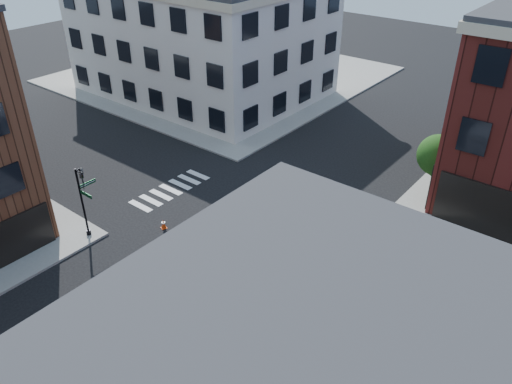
{
  "coord_description": "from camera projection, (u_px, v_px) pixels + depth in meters",
  "views": [
    {
      "loc": [
        16.13,
        -19.5,
        17.75
      ],
      "look_at": [
        0.4,
        0.22,
        2.5
      ],
      "focal_mm": 35.0,
      "sensor_mm": 36.0,
      "label": 1
    }
  ],
  "objects": [
    {
      "name": "ground",
      "position": [
        249.0,
        226.0,
        30.84
      ],
      "size": [
        120.0,
        120.0,
        0.0
      ],
      "primitive_type": "plane",
      "color": "black",
      "rests_on": "ground"
    },
    {
      "name": "tree_near",
      "position": [
        439.0,
        158.0,
        31.84
      ],
      "size": [
        2.69,
        2.69,
        4.49
      ],
      "color": "black",
      "rests_on": "ground"
    },
    {
      "name": "sidewalk_nw",
      "position": [
        222.0,
        74.0,
        56.05
      ],
      "size": [
        30.0,
        30.0,
        0.15
      ],
      "primitive_type": "cube",
      "color": "gray",
      "rests_on": "ground"
    },
    {
      "name": "traffic_cone",
      "position": [
        163.0,
        224.0,
        30.48
      ],
      "size": [
        0.43,
        0.43,
        0.63
      ],
      "rotation": [
        0.0,
        0.0,
        -0.31
      ],
      "color": "#E33B0A",
      "rests_on": "ground"
    },
    {
      "name": "box_truck",
      "position": [
        399.0,
        305.0,
        22.56
      ],
      "size": [
        7.27,
        2.53,
        3.24
      ],
      "rotation": [
        0.0,
        0.0,
        -0.05
      ],
      "color": "silver",
      "rests_on": "ground"
    },
    {
      "name": "building_nw",
      "position": [
        202.0,
        37.0,
        48.83
      ],
      "size": [
        22.0,
        16.0,
        11.0
      ],
      "primitive_type": "cube",
      "color": "silver",
      "rests_on": "ground"
    },
    {
      "name": "tree_far",
      "position": [
        469.0,
        131.0,
        36.01
      ],
      "size": [
        2.43,
        2.43,
        4.07
      ],
      "color": "black",
      "rests_on": "ground"
    },
    {
      "name": "signal_pole",
      "position": [
        83.0,
        195.0,
        28.48
      ],
      "size": [
        1.29,
        1.24,
        4.6
      ],
      "color": "black",
      "rests_on": "ground"
    }
  ]
}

